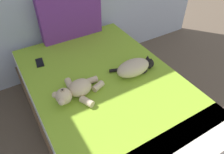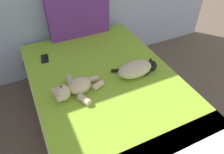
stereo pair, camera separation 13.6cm
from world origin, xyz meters
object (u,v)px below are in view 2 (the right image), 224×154
Objects in this scene: patterned_cushion at (79,14)px; cat at (137,69)px; teddy_bear at (75,88)px; bed at (108,102)px; cell_phone at (45,58)px.

cat is at bearing -76.42° from patterned_cushion.
patterned_cushion reaches higher than teddy_bear.
cell_phone is (-0.45, 0.61, 0.28)m from bed.
teddy_bear is at bearing -77.82° from cell_phone.
bed is at bearing 2.76° from teddy_bear.
teddy_bear is 2.91× the size of cell_phone.
cell_phone is at bearing 126.39° from bed.
bed is 0.46m from teddy_bear.
patterned_cushion is at bearing 103.58° from cat.
teddy_bear is (-0.31, -0.02, 0.34)m from bed.
teddy_bear reaches higher than cell_phone.
bed is at bearing 175.39° from cat.
bed is at bearing -93.66° from patterned_cushion.
cat is at bearing -0.77° from teddy_bear.
cat is at bearing -40.61° from cell_phone.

